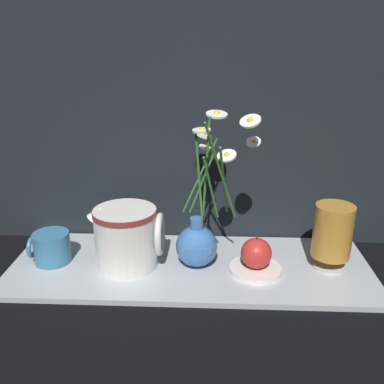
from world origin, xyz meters
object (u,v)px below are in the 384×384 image
tea_glass (332,232)px  orange_fruit (256,253)px  vase_with_flowers (198,237)px  ceramic_pitcher (127,235)px  yellow_mug (51,248)px

tea_glass → orange_fruit: 0.17m
vase_with_flowers → ceramic_pitcher: 0.16m
vase_with_flowers → orange_fruit: size_ratio=4.65×
orange_fruit → ceramic_pitcher: bearing=177.1°
ceramic_pitcher → orange_fruit: ceramic_pitcher is taller
tea_glass → yellow_mug: bearing=-179.5°
yellow_mug → tea_glass: bearing=0.5°
ceramic_pitcher → orange_fruit: 0.28m
vase_with_flowers → orange_fruit: (0.13, -0.02, -0.03)m
vase_with_flowers → ceramic_pitcher: size_ratio=2.13×
yellow_mug → tea_glass: tea_glass is taller
vase_with_flowers → yellow_mug: vase_with_flowers is taller
ceramic_pitcher → tea_glass: tea_glass is taller
yellow_mug → ceramic_pitcher: 0.18m
yellow_mug → tea_glass: size_ratio=0.62×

